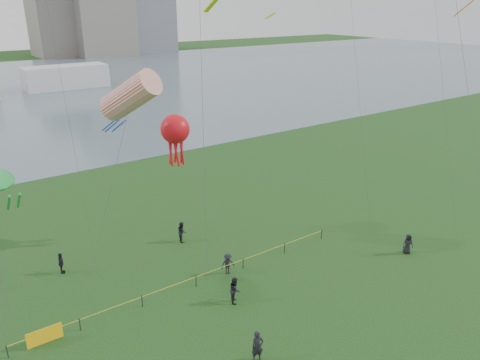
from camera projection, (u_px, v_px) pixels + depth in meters
building_mid at (98, 0)px, 165.94m from camera, size 20.00×20.00×38.00m
building_low at (55, 15)px, 164.73m from camera, size 16.00×18.00×28.00m
pavilion_right at (66, 77)px, 105.77m from camera, size 18.00×7.00×5.00m
fence at (110, 311)px, 28.83m from camera, size 24.07×0.07×1.05m
spectator_a at (235, 290)px, 30.39m from camera, size 1.05×1.10×1.80m
spectator_b at (228, 264)px, 33.57m from camera, size 1.11×0.74×1.61m
spectator_c at (61, 263)px, 33.65m from camera, size 0.61×1.01×1.61m
spectator_d at (408, 244)px, 36.34m from camera, size 0.94×0.85×1.62m
spectator_f at (258, 346)px, 25.35m from camera, size 0.77×0.62×1.85m
spectator_g at (182, 232)px, 38.17m from camera, size 0.87×0.99×1.71m
kite_windsock at (131, 96)px, 32.20m from camera, size 7.69×6.07×14.34m
kite_octopus at (175, 130)px, 36.13m from camera, size 2.29×9.85×10.37m
kite_delta at (459, 6)px, 28.74m from camera, size 7.43×11.03×19.86m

